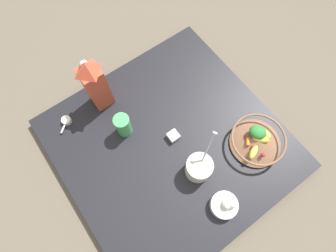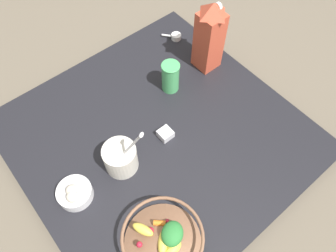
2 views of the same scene
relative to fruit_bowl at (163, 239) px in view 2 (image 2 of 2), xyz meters
name	(u,v)px [view 2 (image 2 of 2)]	position (x,y,z in m)	size (l,w,h in m)	color
ground_plane	(158,139)	(0.30, -0.22, -0.09)	(6.00, 6.00, 0.00)	#665B4C
countertop	(158,136)	(0.30, -0.22, -0.06)	(0.94, 0.94, 0.04)	black
fruit_bowl	(163,239)	(0.00, 0.00, 0.00)	(0.24, 0.24, 0.09)	brown
milk_carton	(209,36)	(0.44, -0.58, 0.11)	(0.09, 0.09, 0.29)	#CC4C33
yogurt_tub	(120,157)	(0.28, -0.05, 0.02)	(0.14, 0.11, 0.26)	silver
drinking_cup	(170,76)	(0.43, -0.39, 0.03)	(0.07, 0.07, 0.13)	#4CB266
spice_jar	(165,134)	(0.28, -0.24, -0.03)	(0.05, 0.05, 0.03)	silver
measuring_scoop	(176,37)	(0.63, -0.58, -0.03)	(0.07, 0.06, 0.02)	white
garlic_bowl	(74,193)	(0.29, 0.12, -0.01)	(0.11, 0.11, 0.07)	white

